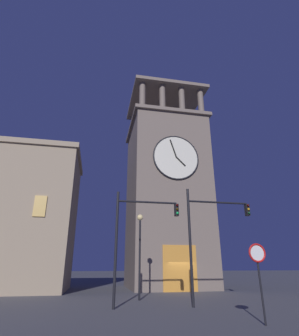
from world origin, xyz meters
TOP-DOWN VIEW (x-y plane):
  - ground_plane at (0.00, 0.00)m, footprint 200.00×200.00m
  - clocktower at (0.14, -4.09)m, footprint 8.87×9.37m
  - traffic_signal_near at (0.99, 9.30)m, footprint 4.23×0.41m
  - traffic_signal_mid at (5.50, 9.11)m, footprint 3.88×0.41m
  - street_lamp at (4.71, 5.56)m, footprint 0.44×0.44m
  - no_horn_sign at (1.13, 14.42)m, footprint 0.78×0.14m

SIDE VIEW (x-z plane):
  - ground_plane at x=0.00m, z-range 0.00..0.00m
  - no_horn_sign at x=1.13m, z-range 0.88..3.96m
  - street_lamp at x=4.71m, z-range 1.08..6.84m
  - traffic_signal_mid at x=5.50m, z-range 1.00..7.46m
  - traffic_signal_near at x=0.99m, z-range 0.98..7.80m
  - clocktower at x=0.14m, z-range -2.52..22.15m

